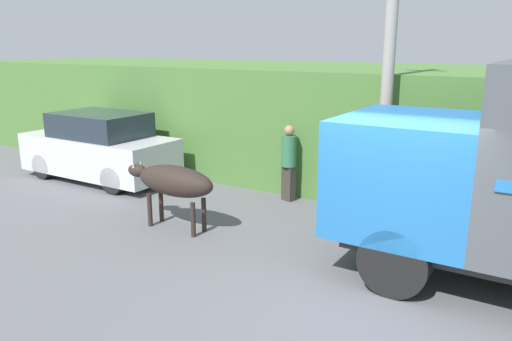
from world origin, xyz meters
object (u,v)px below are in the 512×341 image
object	(u,v)px
brown_cow	(173,182)
parked_suv	(99,148)
pedestrian_on_hill	(289,159)
utility_pole	(389,55)

from	to	relation	value
brown_cow	parked_suv	distance (m)	4.39
parked_suv	pedestrian_on_hill	distance (m)	5.15
pedestrian_on_hill	utility_pole	distance (m)	3.16
parked_suv	utility_pole	xyz separation A→B (m)	(7.20, 0.92, 2.42)
brown_cow	parked_suv	xyz separation A→B (m)	(-4.03, 1.73, -0.09)
utility_pole	pedestrian_on_hill	bearing A→B (deg)	177.96
utility_pole	brown_cow	bearing A→B (deg)	-140.07
brown_cow	utility_pole	distance (m)	4.74
brown_cow	utility_pole	world-z (taller)	utility_pole
brown_cow	pedestrian_on_hill	xyz separation A→B (m)	(1.02, 2.72, 0.02)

